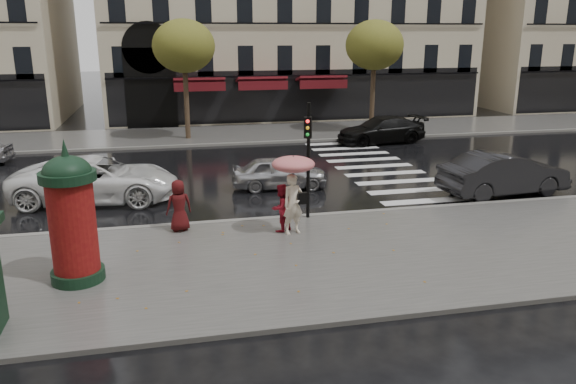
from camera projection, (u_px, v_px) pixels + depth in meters
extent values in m
plane|color=black|center=(293.00, 255.00, 15.45)|extent=(160.00, 160.00, 0.00)
cube|color=#474744|center=(297.00, 260.00, 14.96)|extent=(90.00, 7.00, 0.12)
cube|color=#474744|center=(222.00, 135.00, 33.28)|extent=(90.00, 6.00, 0.12)
cube|color=slate|center=(272.00, 219.00, 18.25)|extent=(90.00, 0.25, 0.14)
cube|color=slate|center=(227.00, 144.00, 30.46)|extent=(90.00, 0.25, 0.14)
cube|color=silver|center=(374.00, 166.00, 25.70)|extent=(3.60, 11.75, 0.01)
cylinder|color=#38281C|center=(186.00, 94.00, 31.23)|extent=(0.28, 0.28, 5.20)
ellipsoid|color=#49561B|center=(184.00, 46.00, 30.51)|extent=(3.40, 3.40, 2.89)
cylinder|color=#38281C|center=(373.00, 90.00, 33.49)|extent=(0.28, 0.28, 5.20)
ellipsoid|color=#49561B|center=(375.00, 45.00, 32.78)|extent=(3.40, 3.40, 2.89)
imported|color=#F1E1C6|center=(293.00, 204.00, 16.58)|extent=(0.76, 0.61, 1.82)
cylinder|color=black|center=(293.00, 184.00, 16.42)|extent=(0.02, 0.02, 1.15)
ellipsoid|color=#CD266E|center=(293.00, 164.00, 16.25)|extent=(1.26, 1.26, 0.44)
cone|color=black|center=(293.00, 156.00, 16.18)|extent=(0.04, 0.04, 0.10)
cube|color=black|center=(303.00, 198.00, 16.52)|extent=(0.27, 0.12, 0.34)
imported|color=maroon|center=(281.00, 208.00, 16.82)|extent=(0.90, 0.87, 1.46)
imported|color=#450D0F|center=(179.00, 206.00, 16.84)|extent=(0.86, 0.67, 1.58)
cylinder|color=black|center=(78.00, 275.00, 13.62)|extent=(1.26, 1.26, 0.27)
cylinder|color=maroon|center=(73.00, 226.00, 13.28)|extent=(1.08, 1.08, 2.24)
cylinder|color=black|center=(67.00, 176.00, 12.94)|extent=(1.29, 1.29, 0.22)
ellipsoid|color=black|center=(67.00, 172.00, 12.92)|extent=(1.11, 1.11, 0.78)
cone|color=black|center=(64.00, 147.00, 12.76)|extent=(0.18, 0.18, 0.40)
cylinder|color=black|center=(308.00, 161.00, 17.77)|extent=(0.11, 0.11, 3.72)
cube|color=black|center=(308.00, 128.00, 17.27)|extent=(0.28, 0.24, 0.65)
imported|color=#B1B1B6|center=(279.00, 172.00, 21.95)|extent=(3.83, 1.80, 1.27)
imported|color=black|center=(504.00, 174.00, 21.04)|extent=(5.07, 2.24, 1.62)
imported|color=white|center=(96.00, 179.00, 20.22)|extent=(6.08, 3.31, 1.62)
imported|color=black|center=(381.00, 130.00, 30.96)|extent=(5.17, 2.58, 1.44)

